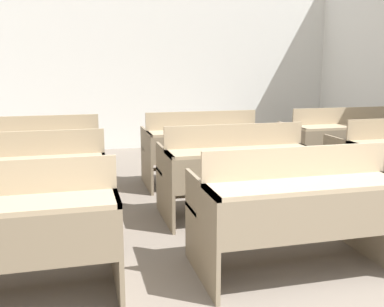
{
  "coord_description": "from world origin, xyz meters",
  "views": [
    {
      "loc": [
        -1.23,
        -1.17,
        1.41
      ],
      "look_at": [
        -0.38,
        2.14,
        0.73
      ],
      "focal_mm": 42.0,
      "sensor_mm": 36.0,
      "label": 1
    }
  ],
  "objects_px": {
    "bench_second_center": "(234,168)",
    "bench_third_right": "(339,140)",
    "bench_front_center": "(295,207)",
    "bench_second_left": "(25,181)",
    "bench_front_left": "(3,230)",
    "bench_third_center": "(202,146)",
    "bench_third_left": "(37,154)"
  },
  "relations": [
    {
      "from": "bench_second_left",
      "to": "bench_second_center",
      "type": "relative_size",
      "value": 1.0
    },
    {
      "from": "bench_front_center",
      "to": "bench_third_right",
      "type": "height_order",
      "value": "same"
    },
    {
      "from": "bench_second_center",
      "to": "bench_third_center",
      "type": "height_order",
      "value": "same"
    },
    {
      "from": "bench_third_left",
      "to": "bench_third_right",
      "type": "height_order",
      "value": "same"
    },
    {
      "from": "bench_second_left",
      "to": "bench_third_right",
      "type": "bearing_deg",
      "value": 17.61
    },
    {
      "from": "bench_third_left",
      "to": "bench_third_right",
      "type": "relative_size",
      "value": 1.0
    },
    {
      "from": "bench_third_left",
      "to": "bench_second_left",
      "type": "bearing_deg",
      "value": -90.58
    },
    {
      "from": "bench_front_left",
      "to": "bench_third_center",
      "type": "distance_m",
      "value": 3.0
    },
    {
      "from": "bench_third_center",
      "to": "bench_third_right",
      "type": "xyz_separation_m",
      "value": [
        1.83,
        -0.0,
        0.0
      ]
    },
    {
      "from": "bench_second_left",
      "to": "bench_third_right",
      "type": "height_order",
      "value": "same"
    },
    {
      "from": "bench_front_center",
      "to": "bench_second_center",
      "type": "height_order",
      "value": "same"
    },
    {
      "from": "bench_third_center",
      "to": "bench_third_left",
      "type": "bearing_deg",
      "value": 179.98
    },
    {
      "from": "bench_second_left",
      "to": "bench_second_center",
      "type": "bearing_deg",
      "value": -0.37
    },
    {
      "from": "bench_front_left",
      "to": "bench_second_left",
      "type": "bearing_deg",
      "value": 89.91
    },
    {
      "from": "bench_front_center",
      "to": "bench_front_left",
      "type": "bearing_deg",
      "value": 179.2
    },
    {
      "from": "bench_second_left",
      "to": "bench_third_left",
      "type": "bearing_deg",
      "value": 89.42
    },
    {
      "from": "bench_front_center",
      "to": "bench_third_left",
      "type": "bearing_deg",
      "value": 127.85
    },
    {
      "from": "bench_front_center",
      "to": "bench_second_center",
      "type": "bearing_deg",
      "value": 90.48
    },
    {
      "from": "bench_third_right",
      "to": "bench_front_center",
      "type": "bearing_deg",
      "value": -127.81
    },
    {
      "from": "bench_third_center",
      "to": "bench_third_right",
      "type": "distance_m",
      "value": 1.83
    },
    {
      "from": "bench_front_left",
      "to": "bench_third_center",
      "type": "bearing_deg",
      "value": 51.51
    },
    {
      "from": "bench_third_left",
      "to": "bench_third_right",
      "type": "bearing_deg",
      "value": -0.03
    },
    {
      "from": "bench_front_left",
      "to": "bench_third_center",
      "type": "relative_size",
      "value": 1.0
    },
    {
      "from": "bench_second_center",
      "to": "bench_third_center",
      "type": "xyz_separation_m",
      "value": [
        0.02,
        1.19,
        0.0
      ]
    },
    {
      "from": "bench_front_center",
      "to": "bench_third_left",
      "type": "height_order",
      "value": "same"
    },
    {
      "from": "bench_third_left",
      "to": "bench_third_right",
      "type": "xyz_separation_m",
      "value": [
        3.69,
        -0.0,
        0.0
      ]
    },
    {
      "from": "bench_front_center",
      "to": "bench_third_right",
      "type": "relative_size",
      "value": 1.0
    },
    {
      "from": "bench_front_center",
      "to": "bench_second_center",
      "type": "relative_size",
      "value": 1.0
    },
    {
      "from": "bench_front_left",
      "to": "bench_third_right",
      "type": "xyz_separation_m",
      "value": [
        3.7,
        2.35,
        0.0
      ]
    },
    {
      "from": "bench_front_left",
      "to": "bench_second_left",
      "type": "height_order",
      "value": "same"
    },
    {
      "from": "bench_front_center",
      "to": "bench_second_left",
      "type": "relative_size",
      "value": 1.0
    },
    {
      "from": "bench_second_center",
      "to": "bench_third_right",
      "type": "distance_m",
      "value": 2.2
    }
  ]
}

